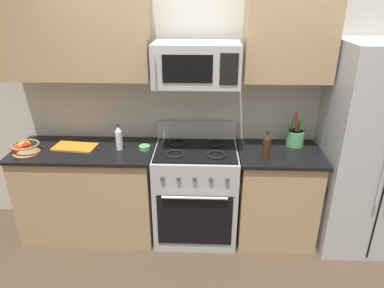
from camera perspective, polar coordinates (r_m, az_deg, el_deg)
ground_plane at (r=3.17m, az=0.23°, el=-21.07°), size 16.00×16.00×0.00m
wall_back at (r=3.37m, az=0.85°, el=7.59°), size 8.00×0.10×2.60m
counter_left at (r=3.55m, az=-16.48°, el=-7.48°), size 1.29×0.61×0.91m
range_oven at (r=3.36m, az=0.60°, el=-7.88°), size 0.76×0.65×1.09m
counter_right at (r=3.44m, az=13.53°, el=-8.17°), size 0.74×0.61×0.91m
refrigerator at (r=3.46m, az=27.30°, el=-0.99°), size 0.80×0.72×1.89m
microwave at (r=2.95m, az=0.72°, el=12.98°), size 0.72×0.44×0.35m
upper_cabinets_left at (r=3.24m, az=-18.71°, el=16.25°), size 1.28×0.34×0.70m
upper_cabinets_right at (r=3.12m, az=15.66°, el=16.36°), size 0.73×0.34×0.70m
utensil_crock at (r=3.38m, az=16.60°, el=1.10°), size 0.17×0.17×0.32m
fruit_basket at (r=3.44m, az=-25.68°, el=-0.49°), size 0.24×0.24×0.11m
apple_loose at (r=3.46m, az=-26.93°, el=-0.85°), size 0.08×0.08×0.08m
cutting_board at (r=3.40m, az=-18.68°, el=-0.44°), size 0.41×0.25×0.02m
bottle_soy at (r=3.04m, az=12.14°, el=-0.32°), size 0.07×0.07×0.25m
bottle_vinegar at (r=3.21m, az=-11.92°, el=0.97°), size 0.06×0.06×0.24m
prep_bowl at (r=3.20m, az=-7.80°, el=-0.55°), size 0.10×0.10×0.04m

